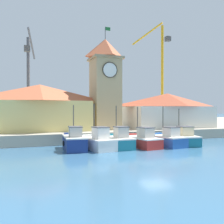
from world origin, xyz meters
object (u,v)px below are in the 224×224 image
fishing_boat_far_left (74,141)px  fishing_boat_mid_right (182,138)px  warehouse_right (167,110)px  port_crane_far (161,83)px  fishing_boat_mid_left (141,140)px  fishing_boat_left_outer (97,142)px  fishing_boat_left_inner (118,141)px  clock_tower (105,82)px  port_crane_near (29,89)px  warehouse_left (40,107)px  fishing_boat_center (167,139)px

fishing_boat_far_left → fishing_boat_mid_right: bearing=-2.3°
fishing_boat_far_left → warehouse_right: size_ratio=0.38×
port_crane_far → fishing_boat_mid_left: bearing=-125.0°
fishing_boat_left_outer → warehouse_right: 16.40m
fishing_boat_left_inner → clock_tower: bearing=79.7°
port_crane_far → port_crane_near: bearing=-179.6°
fishing_boat_far_left → fishing_boat_left_inner: 4.35m
fishing_boat_left_outer → clock_tower: bearing=65.9°
fishing_boat_left_inner → fishing_boat_mid_right: size_ratio=0.80×
warehouse_left → port_crane_far: bearing=31.0°
fishing_boat_mid_right → fishing_boat_left_outer: bearing=179.3°
fishing_boat_left_outer → warehouse_right: warehouse_right is taller
warehouse_left → port_crane_far: (26.62, 15.99, 5.35)m
fishing_boat_mid_left → fishing_boat_center: size_ratio=1.11×
fishing_boat_far_left → fishing_boat_left_outer: bearing=-9.5°
fishing_boat_left_inner → clock_tower: 10.81m
fishing_boat_mid_left → port_crane_near: size_ratio=0.30×
clock_tower → fishing_boat_center: bearing=-67.5°
fishing_boat_left_outer → fishing_boat_center: 7.41m
fishing_boat_mid_right → clock_tower: 12.27m
fishing_boat_mid_right → warehouse_right: (3.90, 8.95, 3.03)m
fishing_boat_left_outer → clock_tower: clock_tower is taller
fishing_boat_mid_left → port_crane_near: bearing=111.3°
fishing_boat_left_inner → port_crane_near: bearing=106.4°
fishing_boat_mid_right → port_crane_near: 29.36m
port_crane_near → fishing_boat_left_outer: bearing=-78.3°
clock_tower → warehouse_right: size_ratio=1.08×
fishing_boat_mid_right → port_crane_far: port_crane_far is taller
warehouse_left → port_crane_near: size_ratio=0.72×
warehouse_left → clock_tower: bearing=-2.6°
fishing_boat_left_outer → port_crane_near: port_crane_near is taller
clock_tower → port_crane_far: (18.35, 16.37, 2.02)m
fishing_boat_mid_left → port_crane_far: (17.44, 24.92, 8.75)m
fishing_boat_left_inner → fishing_boat_center: bearing=-5.8°
clock_tower → port_crane_near: 18.38m
fishing_boat_mid_right → warehouse_left: 17.00m
fishing_boat_left_inner → fishing_boat_far_left: bearing=174.2°
port_crane_near → warehouse_left: bearing=-88.2°
clock_tower → warehouse_right: (9.79, 0.55, -3.70)m
fishing_boat_center → port_crane_far: port_crane_far is taller
fishing_boat_far_left → port_crane_far: 35.36m
fishing_boat_center → warehouse_left: (-11.95, 9.27, 3.39)m
warehouse_left → port_crane_far: 31.51m
fishing_boat_far_left → fishing_boat_left_outer: (2.14, -0.36, -0.08)m
fishing_boat_left_inner → warehouse_left: 11.54m
fishing_boat_far_left → warehouse_left: warehouse_left is taller
fishing_boat_far_left → fishing_boat_center: 9.58m
fishing_boat_center → port_crane_near: bearing=116.4°
fishing_boat_left_outer → port_crane_near: (-5.05, 24.44, 6.61)m
fishing_boat_far_left → warehouse_right: 18.02m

